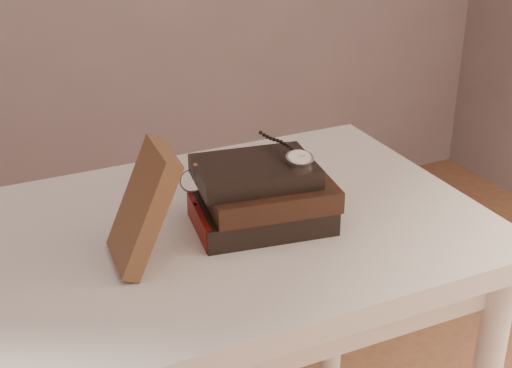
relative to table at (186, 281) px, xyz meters
name	(u,v)px	position (x,y,z in m)	size (l,w,h in m)	color
table	(186,281)	(0.00, 0.00, 0.00)	(1.00, 0.60, 0.75)	beige
book_stack	(262,196)	(0.13, -0.03, 0.14)	(0.24, 0.18, 0.11)	black
journal	(143,207)	(-0.08, -0.06, 0.18)	(0.03, 0.11, 0.19)	#462B1A
pocket_watch	(297,156)	(0.18, -0.04, 0.21)	(0.05, 0.15, 0.02)	silver
eyeglasses	(205,178)	(0.06, 0.06, 0.15)	(0.10, 0.12, 0.04)	silver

